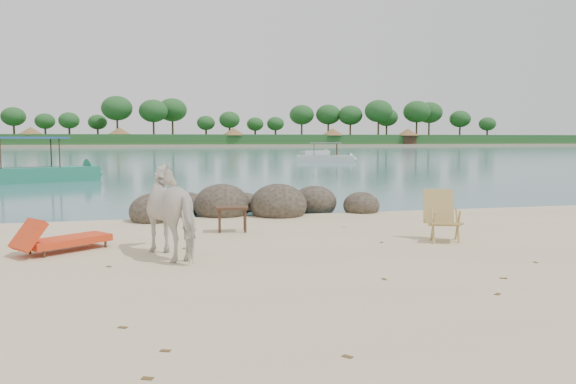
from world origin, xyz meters
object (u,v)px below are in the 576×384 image
boulders (252,206)px  lounge_chair (68,237)px  cow (177,212)px  deck_chair (446,218)px  boat_near (27,145)px  side_table (232,221)px

boulders → lounge_chair: 5.65m
cow → deck_chair: 5.00m
boat_near → cow: bearing=-97.0°
lounge_chair → boat_near: boat_near is taller
boulders → deck_chair: 5.58m
cow → lounge_chair: bearing=-49.6°
boulders → cow: size_ratio=3.58×
lounge_chair → deck_chair: (6.83, -0.73, 0.23)m
boulders → cow: cow is taller
lounge_chair → boat_near: bearing=66.3°
side_table → cow: bearing=-112.1°
deck_chair → boat_near: bearing=141.3°
boat_near → boulders: bearing=-84.4°
cow → side_table: (1.21, 2.19, -0.50)m
boulders → boat_near: size_ratio=0.92×
boulders → lounge_chair: boulders is taller
cow → boat_near: size_ratio=0.26×
cow → side_table: size_ratio=2.76×
boulders → boat_near: bearing=120.7°
boulders → deck_chair: size_ratio=6.64×
side_table → lounge_chair: 3.32m
lounge_chair → boat_near: 18.50m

